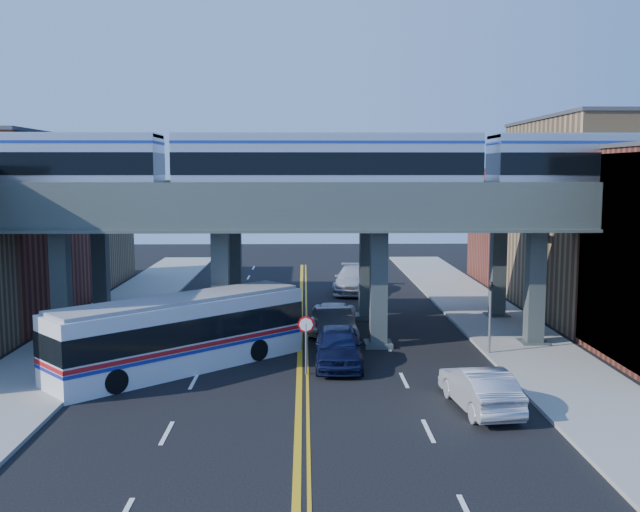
# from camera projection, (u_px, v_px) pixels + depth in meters

# --- Properties ---
(ground) EXTENTS (120.00, 120.00, 0.00)m
(ground) POSITION_uv_depth(u_px,v_px,m) (299.00, 396.00, 28.46)
(ground) COLOR black
(ground) RESTS_ON ground
(sidewalk_west) EXTENTS (5.00, 70.00, 0.16)m
(sidewalk_west) POSITION_uv_depth(u_px,v_px,m) (86.00, 337.00, 38.13)
(sidewalk_west) COLOR gray
(sidewalk_west) RESTS_ON ground
(sidewalk_east) EXTENTS (5.00, 70.00, 0.16)m
(sidewalk_east) POSITION_uv_depth(u_px,v_px,m) (512.00, 335.00, 38.63)
(sidewalk_east) COLOR gray
(sidewalk_east) RESTS_ON ground
(building_west_c) EXTENTS (8.00, 10.00, 8.00)m
(building_west_c) POSITION_uv_depth(u_px,v_px,m) (68.00, 234.00, 56.37)
(building_west_c) COLOR olive
(building_west_c) RESTS_ON ground
(building_east_b) EXTENTS (8.00, 14.00, 12.00)m
(building_east_b) POSITION_uv_depth(u_px,v_px,m) (599.00, 219.00, 44.04)
(building_east_b) COLOR olive
(building_east_b) RESTS_ON ground
(building_east_c) EXTENTS (8.00, 10.00, 9.00)m
(building_east_c) POSITION_uv_depth(u_px,v_px,m) (532.00, 227.00, 57.12)
(building_east_c) COLOR brown
(building_east_c) RESTS_ON ground
(mural_panel) EXTENTS (0.10, 9.50, 9.50)m
(mural_panel) POSITION_uv_depth(u_px,v_px,m) (621.00, 264.00, 32.19)
(mural_panel) COLOR teal
(mural_panel) RESTS_ON ground
(elevated_viaduct_near) EXTENTS (52.00, 3.60, 7.40)m
(elevated_viaduct_near) POSITION_uv_depth(u_px,v_px,m) (300.00, 221.00, 35.64)
(elevated_viaduct_near) COLOR #3E4847
(elevated_viaduct_near) RESTS_ON ground
(elevated_viaduct_far) EXTENTS (52.00, 3.60, 7.40)m
(elevated_viaduct_far) POSITION_uv_depth(u_px,v_px,m) (300.00, 212.00, 42.59)
(elevated_viaduct_far) COLOR #3E4847
(elevated_viaduct_far) RESTS_ON ground
(transit_train) EXTENTS (46.59, 2.92, 3.40)m
(transit_train) POSITION_uv_depth(u_px,v_px,m) (327.00, 165.00, 35.34)
(transit_train) COLOR black
(transit_train) RESTS_ON elevated_viaduct_near
(stop_sign) EXTENTS (0.76, 0.09, 2.63)m
(stop_sign) POSITION_uv_depth(u_px,v_px,m) (306.00, 335.00, 31.24)
(stop_sign) COLOR slate
(stop_sign) RESTS_ON ground
(traffic_signal) EXTENTS (0.15, 0.18, 4.10)m
(traffic_signal) POSITION_uv_depth(u_px,v_px,m) (490.00, 309.00, 34.35)
(traffic_signal) COLOR slate
(traffic_signal) RESTS_ON ground
(transit_bus) EXTENTS (10.88, 10.27, 3.16)m
(transit_bus) POSITION_uv_depth(u_px,v_px,m) (181.00, 334.00, 32.12)
(transit_bus) COLOR silver
(transit_bus) RESTS_ON ground
(car_lane_a) EXTENTS (2.29, 5.40, 1.82)m
(car_lane_a) POSITION_uv_depth(u_px,v_px,m) (339.00, 346.00, 32.83)
(car_lane_a) COLOR #0E1436
(car_lane_a) RESTS_ON ground
(car_lane_b) EXTENTS (2.38, 5.38, 1.72)m
(car_lane_b) POSITION_uv_depth(u_px,v_px,m) (334.00, 326.00, 37.33)
(car_lane_b) COLOR #323134
(car_lane_b) RESTS_ON ground
(car_lane_c) EXTENTS (2.95, 5.58, 1.50)m
(car_lane_c) POSITION_uv_depth(u_px,v_px,m) (333.00, 318.00, 39.81)
(car_lane_c) COLOR white
(car_lane_c) RESTS_ON ground
(car_lane_d) EXTENTS (3.44, 6.71, 1.86)m
(car_lane_d) POSITION_uv_depth(u_px,v_px,m) (353.00, 280.00, 52.83)
(car_lane_d) COLOR silver
(car_lane_d) RESTS_ON ground
(car_parked_curb) EXTENTS (2.29, 5.13, 1.63)m
(car_parked_curb) POSITION_uv_depth(u_px,v_px,m) (480.00, 388.00, 26.79)
(car_parked_curb) COLOR #A8A7AC
(car_parked_curb) RESTS_ON ground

